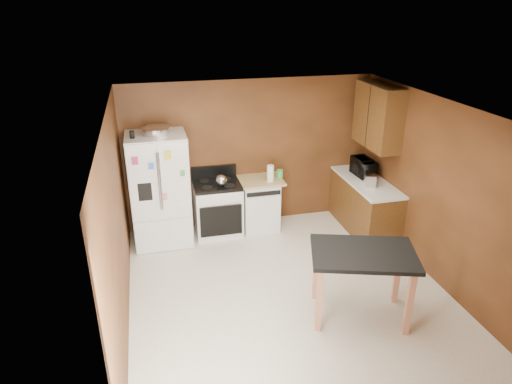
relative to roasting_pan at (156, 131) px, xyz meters
name	(u,v)px	position (x,y,z in m)	size (l,w,h in m)	color
floor	(288,292)	(1.53, -1.89, -1.85)	(4.50, 4.50, 0.00)	white
ceiling	(294,111)	(1.53, -1.89, 0.65)	(4.50, 4.50, 0.00)	white
wall_back	(250,154)	(1.53, 0.36, -0.60)	(4.20, 4.20, 0.00)	brown
wall_front	(376,325)	(1.53, -4.14, -0.60)	(4.20, 4.20, 0.00)	brown
wall_left	(117,228)	(-0.57, -1.89, -0.60)	(4.50, 4.50, 0.00)	brown
wall_right	(439,193)	(3.63, -1.89, -0.60)	(4.50, 4.50, 0.00)	brown
roasting_pan	(156,131)	(0.00, 0.00, 0.00)	(0.42, 0.42, 0.10)	silver
pen_cup	(132,135)	(-0.34, -0.14, 0.00)	(0.07, 0.07, 0.11)	black
kettle	(221,181)	(0.95, -0.10, -0.86)	(0.19, 0.19, 0.19)	silver
paper_towel	(270,173)	(1.78, -0.05, -0.83)	(0.12, 0.12, 0.27)	white
green_canister	(280,173)	(1.99, 0.10, -0.90)	(0.11, 0.11, 0.12)	#46B858
toaster	(370,179)	(3.28, -0.62, -0.86)	(0.16, 0.26, 0.19)	silver
microwave	(363,168)	(3.37, -0.19, -0.82)	(0.48, 0.33, 0.27)	black
refrigerator	(160,190)	(-0.02, -0.02, -0.95)	(0.90, 0.80, 1.80)	white
gas_range	(218,208)	(0.89, 0.04, -1.39)	(0.76, 0.68, 1.10)	white
dishwasher	(259,203)	(1.61, 0.06, -1.40)	(0.78, 0.63, 0.89)	white
right_cabinets	(369,179)	(3.37, -0.41, -0.94)	(0.63, 1.58, 2.45)	brown
island	(363,262)	(2.24, -2.54, -1.08)	(1.43, 1.16, 0.91)	black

